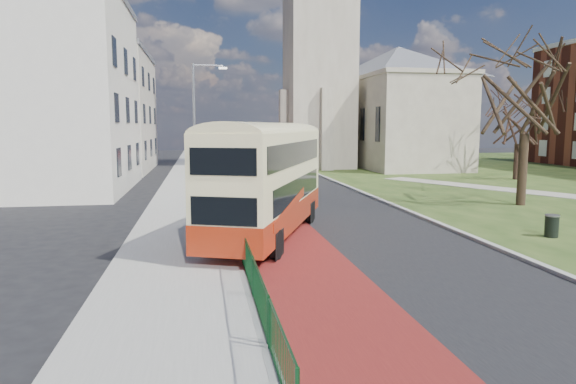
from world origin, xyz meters
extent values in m
plane|color=black|center=(0.00, 0.00, 0.00)|extent=(160.00, 160.00, 0.00)
cube|color=black|center=(1.50, 20.00, 0.01)|extent=(9.00, 120.00, 0.01)
cube|color=#591414|center=(-1.20, 20.00, 0.01)|extent=(3.40, 120.00, 0.01)
cube|color=gray|center=(-5.00, 20.00, 0.06)|extent=(4.00, 120.00, 0.12)
cube|color=#999993|center=(-3.00, 20.00, 0.07)|extent=(0.25, 120.00, 0.13)
cube|color=#999993|center=(6.10, 22.00, 0.07)|extent=(0.25, 80.00, 0.13)
cylinder|color=#0D3B1B|center=(-2.95, 4.00, 1.10)|extent=(0.04, 24.00, 0.04)
cylinder|color=#0D3B1B|center=(-2.95, 4.00, 0.15)|extent=(0.04, 24.00, 0.04)
cube|color=gray|center=(8.00, 38.00, 12.00)|extent=(6.50, 6.50, 24.00)
cube|color=gray|center=(16.50, 38.00, 4.50)|extent=(9.00, 18.00, 9.00)
pyramid|color=#565960|center=(16.50, 38.00, 12.60)|extent=(9.00, 18.00, 3.60)
cube|color=silver|center=(-14.00, 22.00, 6.25)|extent=(10.00, 14.00, 12.50)
cube|color=#B3A897|center=(-14.00, 38.00, 5.50)|extent=(10.00, 16.00, 11.00)
cube|color=#565960|center=(-14.00, 38.00, 11.25)|extent=(10.30, 16.30, 0.50)
cylinder|color=gray|center=(-4.50, 18.00, 4.12)|extent=(0.16, 0.16, 8.00)
cylinder|color=gray|center=(-3.60, 18.00, 8.02)|extent=(1.80, 0.10, 0.10)
cube|color=silver|center=(-2.70, 18.00, 7.87)|extent=(0.50, 0.18, 0.12)
cube|color=#9B250E|center=(-1.64, 5.06, 0.95)|extent=(6.02, 10.38, 0.93)
cube|color=#F6EBA8|center=(-1.64, 5.06, 2.76)|extent=(5.98, 10.32, 2.70)
cube|color=black|center=(-2.62, 5.75, 1.93)|extent=(3.19, 7.81, 0.88)
cube|color=black|center=(-0.46, 4.88, 1.93)|extent=(3.19, 7.81, 0.88)
cube|color=black|center=(-2.73, 5.49, 3.32)|extent=(3.49, 8.57, 0.84)
cube|color=black|center=(-0.56, 4.62, 3.32)|extent=(3.49, 8.57, 0.84)
cube|color=black|center=(0.26, 9.78, 1.93)|extent=(1.97, 0.85, 0.98)
cube|color=black|center=(0.26, 9.78, 3.32)|extent=(1.97, 0.85, 0.84)
cube|color=orange|center=(0.26, 9.78, 3.85)|extent=(1.58, 0.71, 0.28)
cylinder|color=black|center=(-1.33, 8.68, 0.48)|extent=(0.62, 1.00, 0.97)
cylinder|color=black|center=(0.64, 7.89, 0.48)|extent=(0.62, 1.00, 0.97)
cylinder|color=black|center=(-3.78, 2.61, 0.48)|extent=(0.62, 1.00, 0.97)
cylinder|color=black|center=(-1.80, 1.81, 0.48)|extent=(0.62, 1.00, 0.97)
cylinder|color=#2F2217|center=(13.08, 10.82, 1.99)|extent=(0.64, 0.64, 3.90)
cylinder|color=black|center=(20.99, 23.26, 1.47)|extent=(0.44, 0.44, 2.86)
cylinder|color=black|center=(9.24, 3.16, 0.45)|extent=(0.67, 0.67, 0.82)
cylinder|color=gray|center=(9.24, 3.16, 0.89)|extent=(0.71, 0.71, 0.05)
camera|label=1|loc=(-4.18, -14.43, 4.33)|focal=32.00mm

